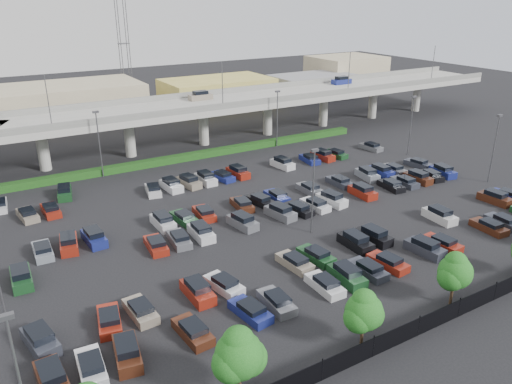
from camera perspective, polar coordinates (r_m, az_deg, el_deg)
ground at (r=65.62m, az=2.13°, el=-1.95°), size 280.00×280.00×0.00m
overpass at (r=90.65m, az=-9.10°, el=9.14°), size 150.00×13.00×15.80m
hedge at (r=86.11m, az=-6.95°, el=4.16°), size 66.00×1.60×1.10m
fence at (r=47.18m, az=21.36°, el=-12.65°), size 70.00×0.10×2.00m
tree_row at (r=47.09m, az=20.99°, el=-8.91°), size 65.07×3.66×5.94m
parked_cars at (r=62.52m, az=3.16°, el=-2.59°), size 63.05×41.66×1.67m
light_poles at (r=62.98m, az=-1.94°, el=3.10°), size 66.90×48.38×10.30m
distant_buildings at (r=122.98m, az=-8.90°, el=10.92°), size 138.00×24.00×9.00m
comm_tower at (r=130.07m, az=-14.92°, el=16.35°), size 2.40×2.40×30.00m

